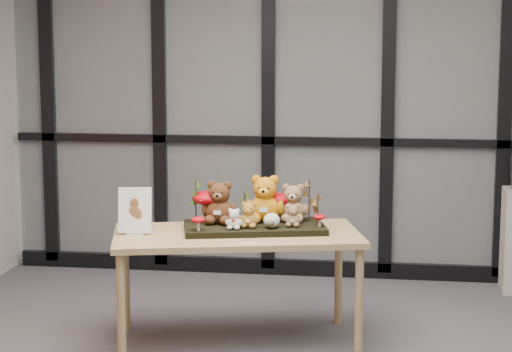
% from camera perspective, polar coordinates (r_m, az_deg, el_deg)
% --- Properties ---
extents(room_shell, '(5.00, 5.00, 5.00)m').
position_cam_1_polar(room_shell, '(4.53, 2.33, 6.60)').
color(room_shell, '#ABA8A1').
rests_on(room_shell, floor).
extents(glass_partition, '(4.90, 0.06, 2.78)m').
position_cam_1_polar(glass_partition, '(7.00, 4.44, 5.13)').
color(glass_partition, '#2D383F').
rests_on(glass_partition, floor).
extents(display_table, '(1.59, 1.06, 0.68)m').
position_cam_1_polar(display_table, '(5.53, -1.17, -4.19)').
color(display_table, tan).
rests_on(display_table, floor).
extents(diorama_tray, '(0.91, 0.61, 0.04)m').
position_cam_1_polar(diorama_tray, '(5.57, -0.10, -3.19)').
color(diorama_tray, black).
rests_on(diorama_tray, display_table).
extents(bear_pooh_yellow, '(0.29, 0.27, 0.31)m').
position_cam_1_polar(bear_pooh_yellow, '(5.63, 0.56, -1.24)').
color(bear_pooh_yellow, '#C77C0E').
rests_on(bear_pooh_yellow, diorama_tray).
extents(bear_brown_medium, '(0.26, 0.24, 0.28)m').
position_cam_1_polar(bear_brown_medium, '(5.59, -2.27, -1.49)').
color(bear_brown_medium, '#4B2813').
rests_on(bear_brown_medium, diorama_tray).
extents(bear_tan_back, '(0.23, 0.22, 0.25)m').
position_cam_1_polar(bear_tan_back, '(5.66, 2.30, -1.52)').
color(bear_tan_back, '#916945').
rests_on(bear_tan_back, diorama_tray).
extents(bear_small_yellow, '(0.15, 0.14, 0.17)m').
position_cam_1_polar(bear_small_yellow, '(5.47, -0.44, -2.31)').
color(bear_small_yellow, '#AC7225').
rests_on(bear_small_yellow, diorama_tray).
extents(bear_white_bow, '(0.12, 0.12, 0.14)m').
position_cam_1_polar(bear_white_bow, '(5.43, -1.36, -2.58)').
color(bear_white_bow, silver).
rests_on(bear_white_bow, diorama_tray).
extents(bear_beige_small, '(0.13, 0.13, 0.15)m').
position_cam_1_polar(bear_beige_small, '(5.51, 2.30, -2.36)').
color(bear_beige_small, olive).
rests_on(bear_beige_small, diorama_tray).
extents(plush_cream_hedgehog, '(0.09, 0.08, 0.10)m').
position_cam_1_polar(plush_cream_hedgehog, '(5.46, 0.97, -2.71)').
color(plush_cream_hedgehog, beige).
rests_on(plush_cream_hedgehog, diorama_tray).
extents(mushroom_back_left, '(0.19, 0.19, 0.21)m').
position_cam_1_polar(mushroom_back_left, '(5.65, -3.00, -1.77)').
color(mushroom_back_left, '#A3050D').
rests_on(mushroom_back_left, diorama_tray).
extents(mushroom_back_right, '(0.17, 0.17, 0.19)m').
position_cam_1_polar(mushroom_back_right, '(5.69, 1.38, -1.79)').
color(mushroom_back_right, '#A3050D').
rests_on(mushroom_back_right, diorama_tray).
extents(mushroom_front_left, '(0.08, 0.08, 0.09)m').
position_cam_1_polar(mushroom_front_left, '(5.40, -3.57, -2.90)').
color(mushroom_front_left, '#A3050D').
rests_on(mushroom_front_left, diorama_tray).
extents(mushroom_front_right, '(0.07, 0.07, 0.08)m').
position_cam_1_polar(mushroom_front_right, '(5.52, 3.95, -2.70)').
color(mushroom_front_right, '#A3050D').
rests_on(mushroom_front_right, diorama_tray).
extents(sprig_green_far_left, '(0.05, 0.05, 0.26)m').
position_cam_1_polar(sprig_green_far_left, '(5.63, -3.73, -1.53)').
color(sprig_green_far_left, '#1D370C').
rests_on(sprig_green_far_left, diorama_tray).
extents(sprig_green_mid_left, '(0.05, 0.05, 0.23)m').
position_cam_1_polar(sprig_green_mid_left, '(5.68, -2.82, -1.59)').
color(sprig_green_mid_left, '#1D370C').
rests_on(sprig_green_mid_left, diorama_tray).
extents(sprig_dry_far_right, '(0.05, 0.05, 0.26)m').
position_cam_1_polar(sprig_dry_far_right, '(5.68, 3.30, -1.48)').
color(sprig_dry_far_right, brown).
rests_on(sprig_dry_far_right, diorama_tray).
extents(sprig_dry_mid_right, '(0.05, 0.05, 0.19)m').
position_cam_1_polar(sprig_dry_mid_right, '(5.58, 3.82, -2.02)').
color(sprig_dry_mid_right, brown).
rests_on(sprig_dry_mid_right, diorama_tray).
extents(sprig_green_centre, '(0.05, 0.05, 0.17)m').
position_cam_1_polar(sprig_green_centre, '(5.71, -0.73, -1.84)').
color(sprig_green_centre, '#1D370C').
rests_on(sprig_green_centre, diorama_tray).
extents(sign_holder, '(0.20, 0.08, 0.28)m').
position_cam_1_polar(sign_holder, '(5.49, -7.47, -2.26)').
color(sign_holder, silver).
rests_on(sign_holder, display_table).
extents(label_card, '(0.08, 0.03, 0.00)m').
position_cam_1_polar(label_card, '(5.23, -0.42, -4.15)').
color(label_card, white).
rests_on(label_card, display_table).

